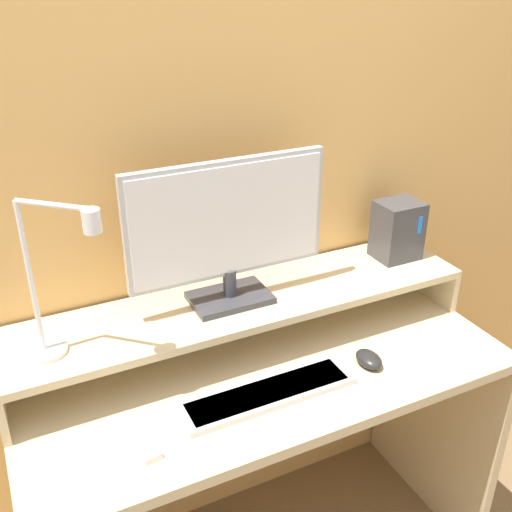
% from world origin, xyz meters
% --- Properties ---
extents(wall_back, '(6.00, 0.05, 2.50)m').
position_xyz_m(wall_back, '(0.00, 0.59, 1.25)').
color(wall_back, '#E5AD60').
rests_on(wall_back, ground_plane).
extents(desk, '(1.30, 0.56, 0.77)m').
position_xyz_m(desk, '(0.00, 0.28, 0.55)').
color(desk, beige).
rests_on(desk, ground_plane).
extents(monitor_shelf, '(1.30, 0.28, 0.14)m').
position_xyz_m(monitor_shelf, '(0.00, 0.41, 0.89)').
color(monitor_shelf, beige).
rests_on(monitor_shelf, desk).
extents(monitor, '(0.54, 0.14, 0.39)m').
position_xyz_m(monitor, '(-0.04, 0.42, 1.12)').
color(monitor, '#38383D').
rests_on(monitor, monitor_shelf).
extents(desk_lamp, '(0.20, 0.19, 0.39)m').
position_xyz_m(desk_lamp, '(-0.48, 0.36, 1.07)').
color(desk_lamp, silver).
rests_on(desk_lamp, monitor_shelf).
extents(router_dock, '(0.13, 0.11, 0.18)m').
position_xyz_m(router_dock, '(0.53, 0.44, 1.00)').
color(router_dock, '#3D3D42').
rests_on(router_dock, monitor_shelf).
extents(keyboard, '(0.45, 0.11, 0.02)m').
position_xyz_m(keyboard, '(-0.05, 0.17, 0.78)').
color(keyboard, silver).
rests_on(keyboard, desk).
extents(mouse, '(0.06, 0.09, 0.03)m').
position_xyz_m(mouse, '(0.25, 0.17, 0.78)').
color(mouse, black).
rests_on(mouse, desk).
extents(remote_control, '(0.06, 0.15, 0.02)m').
position_xyz_m(remote_control, '(-0.37, 0.16, 0.77)').
color(remote_control, white).
rests_on(remote_control, desk).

